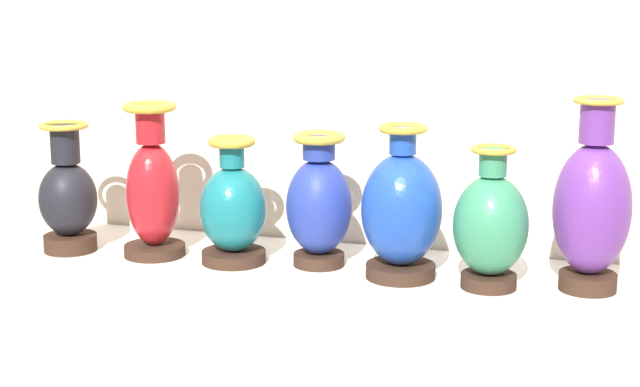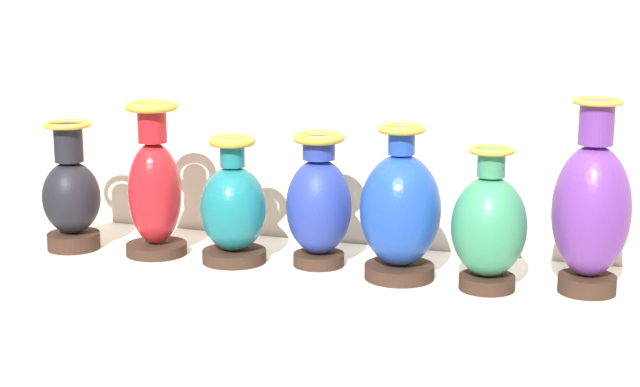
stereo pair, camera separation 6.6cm
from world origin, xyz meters
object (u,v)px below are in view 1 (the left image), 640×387
Objects in this scene: vase_violet at (592,208)px; vase_teal at (233,210)px; vase_sapphire at (402,212)px; vase_cobalt at (318,204)px; vase_jade at (491,226)px; vase_onyx at (68,197)px; vase_crimson at (153,190)px.

vase_teal is at bearing -178.26° from vase_violet.
vase_cobalt is at bearing 168.94° from vase_sapphire.
vase_jade is 0.22m from vase_violet.
vase_onyx is 1.02× the size of vase_cobalt.
vase_crimson is 0.21m from vase_teal.
vase_crimson is at bearing 179.57° from vase_sapphire.
vase_violet is (0.63, -0.01, 0.04)m from vase_cobalt.
vase_sapphire reaches higher than vase_jade.
vase_crimson is at bearing 5.56° from vase_onyx.
vase_sapphire is 0.83× the size of vase_violet.
vase_cobalt is 0.63m from vase_violet.
vase_jade is (0.62, -0.02, 0.01)m from vase_teal.
vase_crimson is at bearing -178.66° from vase_violet.
vase_crimson reaches higher than vase_teal.
vase_crimson reaches higher than vase_sapphire.
vase_crimson is 1.19× the size of vase_cobalt.
vase_cobalt is (0.41, 0.04, -0.02)m from vase_crimson.
vase_crimson is at bearing 178.45° from vase_jade.
vase_cobalt is at bearing 178.88° from vase_violet.
vase_onyx is at bearing -177.24° from vase_teal.
vase_onyx reaches higher than vase_teal.
vase_teal is at bearing 2.76° from vase_onyx.
vase_sapphire is at bearing 175.04° from vase_jade.
vase_jade is at bearing -1.55° from vase_crimson.
vase_onyx is 1.26m from vase_violet.
vase_cobalt is 0.22m from vase_sapphire.
vase_sapphire is 0.42m from vase_violet.
vase_onyx is 0.64m from vase_cobalt.
vase_violet is (0.83, 0.03, 0.06)m from vase_teal.
vase_jade is at bearing -167.53° from vase_violet.
vase_cobalt is 0.75× the size of vase_violet.
vase_sapphire is 1.11× the size of vase_jade.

